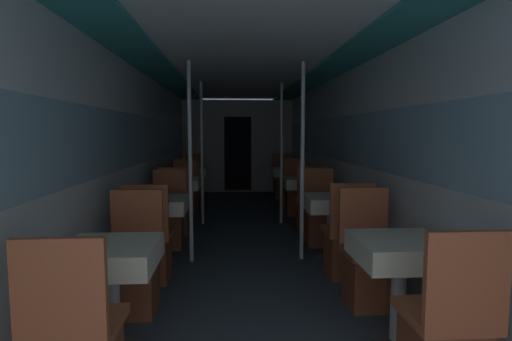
{
  "coord_description": "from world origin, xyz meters",
  "views": [
    {
      "loc": [
        -0.18,
        -1.6,
        1.42
      ],
      "look_at": [
        0.09,
        2.61,
        1.02
      ],
      "focal_mm": 28.0,
      "sensor_mm": 36.0,
      "label": 1
    }
  ],
  "objects_px": {
    "chair_left_far_2": "(185,199)",
    "dining_table_right_0": "(400,256)",
    "chair_left_near_1": "(150,251)",
    "support_pole_right_1": "(302,162)",
    "dining_table_left_2": "(180,186)",
    "chair_right_far_3": "(282,184)",
    "chair_left_near_3": "(189,193)",
    "chair_right_near_1": "(346,247)",
    "dining_table_left_0": "(110,262)",
    "dining_table_right_3": "(286,173)",
    "support_pole_left_1": "(190,163)",
    "support_pole_left_2": "(202,154)",
    "dining_table_left_3": "(192,174)",
    "dining_table_right_1": "(332,206)",
    "chair_right_near_2": "(310,211)",
    "chair_left_near_2": "(176,213)",
    "chair_right_near_3": "(291,192)",
    "chair_right_far_2": "(296,198)",
    "dining_table_right_2": "(302,185)",
    "chair_left_far_3": "(194,185)",
    "chair_left_far_0": "(134,275)",
    "chair_left_far_1": "(169,223)",
    "dining_table_left_1": "(160,208)",
    "support_pole_right_2": "(281,154)",
    "chair_right_far_1": "(320,221)",
    "chair_right_far_0": "(369,269)"
  },
  "relations": [
    {
      "from": "chair_left_far_2",
      "to": "dining_table_right_0",
      "type": "xyz_separation_m",
      "value": [
        1.9,
        -4.21,
        0.3
      ]
    },
    {
      "from": "chair_left_near_1",
      "to": "support_pole_right_1",
      "type": "xyz_separation_m",
      "value": [
        1.57,
        0.58,
        0.79
      ]
    },
    {
      "from": "dining_table_left_2",
      "to": "chair_right_far_3",
      "type": "xyz_separation_m",
      "value": [
        1.9,
        2.39,
        -0.3
      ]
    },
    {
      "from": "chair_left_near_3",
      "to": "chair_right_near_1",
      "type": "height_order",
      "value": "same"
    },
    {
      "from": "dining_table_right_0",
      "to": "dining_table_left_0",
      "type": "bearing_deg",
      "value": 180.0
    },
    {
      "from": "dining_table_left_2",
      "to": "dining_table_right_0",
      "type": "bearing_deg",
      "value": -62.28
    },
    {
      "from": "dining_table_left_0",
      "to": "chair_right_near_1",
      "type": "bearing_deg",
      "value": 32.82
    },
    {
      "from": "chair_right_near_1",
      "to": "dining_table_right_3",
      "type": "height_order",
      "value": "chair_right_near_1"
    },
    {
      "from": "support_pole_left_1",
      "to": "support_pole_left_2",
      "type": "relative_size",
      "value": 1.0
    },
    {
      "from": "chair_left_far_2",
      "to": "dining_table_left_3",
      "type": "height_order",
      "value": "chair_left_far_2"
    },
    {
      "from": "support_pole_right_1",
      "to": "support_pole_left_1",
      "type": "bearing_deg",
      "value": 180.0
    },
    {
      "from": "dining_table_right_1",
      "to": "chair_right_near_2",
      "type": "distance_m",
      "value": 1.26
    },
    {
      "from": "support_pole_left_2",
      "to": "chair_left_near_2",
      "type": "bearing_deg",
      "value": -120.01
    },
    {
      "from": "chair_right_near_3",
      "to": "chair_right_far_2",
      "type": "bearing_deg",
      "value": -90.0
    },
    {
      "from": "chair_left_near_3",
      "to": "chair_right_near_3",
      "type": "distance_m",
      "value": 1.9
    },
    {
      "from": "support_pole_left_1",
      "to": "support_pole_left_2",
      "type": "xyz_separation_m",
      "value": [
        0.0,
        1.81,
        0.0
      ]
    },
    {
      "from": "dining_table_left_3",
      "to": "chair_right_near_3",
      "type": "xyz_separation_m",
      "value": [
        1.9,
        -0.58,
        -0.3
      ]
    },
    {
      "from": "dining_table_left_2",
      "to": "chair_right_near_1",
      "type": "xyz_separation_m",
      "value": [
        1.9,
        -2.39,
        -0.3
      ]
    },
    {
      "from": "chair_left_near_1",
      "to": "chair_left_near_2",
      "type": "xyz_separation_m",
      "value": [
        0.0,
        1.81,
        0.0
      ]
    },
    {
      "from": "dining_table_left_3",
      "to": "chair_right_far_3",
      "type": "xyz_separation_m",
      "value": [
        1.9,
        0.58,
        -0.3
      ]
    },
    {
      "from": "dining_table_right_1",
      "to": "dining_table_right_2",
      "type": "bearing_deg",
      "value": 90.0
    },
    {
      "from": "dining_table_right_2",
      "to": "chair_right_near_3",
      "type": "height_order",
      "value": "chair_right_near_3"
    },
    {
      "from": "chair_left_near_3",
      "to": "chair_right_near_1",
      "type": "distance_m",
      "value": 4.09
    },
    {
      "from": "chair_left_far_3",
      "to": "dining_table_right_2",
      "type": "relative_size",
      "value": 1.33
    },
    {
      "from": "dining_table_right_0",
      "to": "chair_right_far_2",
      "type": "relative_size",
      "value": 0.75
    },
    {
      "from": "chair_left_near_2",
      "to": "chair_left_far_2",
      "type": "bearing_deg",
      "value": 90.0
    },
    {
      "from": "chair_left_far_0",
      "to": "chair_left_far_2",
      "type": "bearing_deg",
      "value": -90.0
    },
    {
      "from": "chair_left_far_3",
      "to": "support_pole_left_2",
      "type": "bearing_deg",
      "value": 98.01
    },
    {
      "from": "chair_left_far_1",
      "to": "support_pole_left_2",
      "type": "xyz_separation_m",
      "value": [
        0.34,
        1.23,
        0.79
      ]
    },
    {
      "from": "dining_table_left_1",
      "to": "support_pole_right_2",
      "type": "relative_size",
      "value": 0.33
    },
    {
      "from": "chair_right_near_1",
      "to": "support_pole_right_1",
      "type": "distance_m",
      "value": 1.04
    },
    {
      "from": "chair_left_near_2",
      "to": "chair_left_near_3",
      "type": "height_order",
      "value": "same"
    },
    {
      "from": "chair_left_near_2",
      "to": "chair_right_far_3",
      "type": "relative_size",
      "value": 1.0
    },
    {
      "from": "dining_table_right_0",
      "to": "support_pole_left_1",
      "type": "bearing_deg",
      "value": 130.85
    },
    {
      "from": "chair_left_near_1",
      "to": "dining_table_right_1",
      "type": "relative_size",
      "value": 1.33
    },
    {
      "from": "chair_left_far_1",
      "to": "support_pole_right_2",
      "type": "xyz_separation_m",
      "value": [
        1.57,
        1.23,
        0.79
      ]
    },
    {
      "from": "dining_table_right_1",
      "to": "chair_right_near_2",
      "type": "relative_size",
      "value": 0.75
    },
    {
      "from": "chair_left_near_1",
      "to": "dining_table_left_3",
      "type": "bearing_deg",
      "value": 90.0
    },
    {
      "from": "chair_left_near_1",
      "to": "chair_left_far_3",
      "type": "distance_m",
      "value": 4.79
    },
    {
      "from": "dining_table_left_3",
      "to": "dining_table_right_0",
      "type": "bearing_deg",
      "value": -70.7
    },
    {
      "from": "chair_left_near_2",
      "to": "dining_table_right_0",
      "type": "xyz_separation_m",
      "value": [
        1.9,
        -3.04,
        0.3
      ]
    },
    {
      "from": "support_pole_right_2",
      "to": "dining_table_right_3",
      "type": "relative_size",
      "value": 3.05
    },
    {
      "from": "chair_left_far_0",
      "to": "chair_left_near_3",
      "type": "xyz_separation_m",
      "value": [
        0.0,
        4.27,
        0.0
      ]
    },
    {
      "from": "dining_table_left_1",
      "to": "support_pole_right_2",
      "type": "xyz_separation_m",
      "value": [
        1.57,
        1.81,
        0.5
      ]
    },
    {
      "from": "dining_table_left_2",
      "to": "dining_table_left_3",
      "type": "xyz_separation_m",
      "value": [
        0.0,
        1.81,
        0.0
      ]
    },
    {
      "from": "chair_left_far_3",
      "to": "dining_table_right_0",
      "type": "height_order",
      "value": "chair_left_far_3"
    },
    {
      "from": "chair_left_far_2",
      "to": "chair_right_far_1",
      "type": "height_order",
      "value": "same"
    },
    {
      "from": "dining_table_left_2",
      "to": "support_pole_right_1",
      "type": "height_order",
      "value": "support_pole_right_1"
    },
    {
      "from": "dining_table_left_0",
      "to": "chair_right_far_0",
      "type": "xyz_separation_m",
      "value": [
        1.9,
        0.58,
        -0.3
      ]
    },
    {
      "from": "support_pole_left_2",
      "to": "dining_table_right_1",
      "type": "distance_m",
      "value": 2.45
    }
  ]
}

